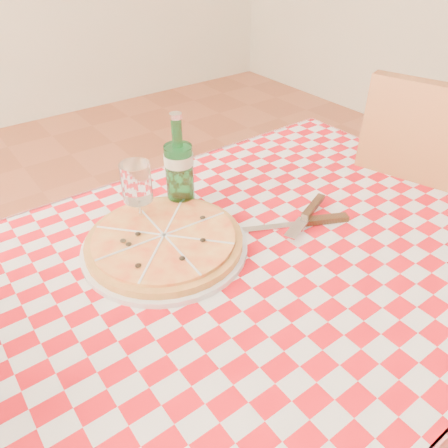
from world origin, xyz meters
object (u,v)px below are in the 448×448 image
(chair_near, at_px, (434,222))
(wine_glass, at_px, (139,198))
(pizza_plate, at_px, (164,240))
(dining_table, at_px, (248,292))
(water_bottle, at_px, (179,164))

(chair_near, distance_m, wine_glass, 0.90)
(pizza_plate, bearing_deg, dining_table, -46.40)
(dining_table, xyz_separation_m, pizza_plate, (-0.12, 0.13, 0.12))
(dining_table, relative_size, water_bottle, 5.03)
(chair_near, xyz_separation_m, pizza_plate, (-0.81, 0.17, 0.20))
(pizza_plate, height_order, wine_glass, wine_glass)
(dining_table, relative_size, wine_glass, 7.34)
(dining_table, relative_size, chair_near, 1.19)
(dining_table, xyz_separation_m, wine_glass, (-0.13, 0.22, 0.18))
(pizza_plate, distance_m, wine_glass, 0.11)
(dining_table, height_order, chair_near, chair_near)
(pizza_plate, bearing_deg, wine_glass, 92.82)
(chair_near, xyz_separation_m, wine_glass, (-0.82, 0.26, 0.26))
(chair_near, relative_size, pizza_plate, 2.91)
(water_bottle, distance_m, wine_glass, 0.12)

